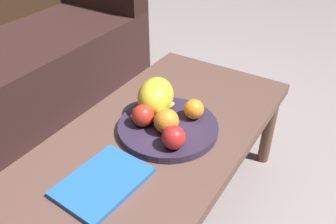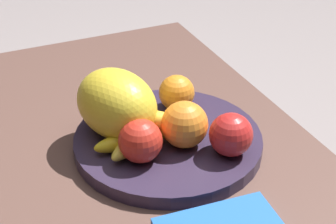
{
  "view_description": "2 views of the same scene",
  "coord_description": "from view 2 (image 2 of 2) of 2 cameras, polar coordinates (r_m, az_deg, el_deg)",
  "views": [
    {
      "loc": [
        -0.79,
        -0.53,
        1.13
      ],
      "look_at": [
        0.03,
        -0.03,
        0.47
      ],
      "focal_mm": 38.48,
      "sensor_mm": 36.0,
      "label": 1
    },
    {
      "loc": [
        -0.7,
        0.3,
        0.97
      ],
      "look_at": [
        0.03,
        -0.03,
        0.47
      ],
      "focal_mm": 58.64,
      "sensor_mm": 36.0,
      "label": 2
    }
  ],
  "objects": [
    {
      "name": "apple_front",
      "position": [
        0.92,
        6.56,
        -2.36
      ],
      "size": [
        0.07,
        0.07,
        0.07
      ],
      "primitive_type": "sphere",
      "color": "red",
      "rests_on": "fruit_bowl"
    },
    {
      "name": "melon_large_front",
      "position": [
        0.95,
        -5.37,
        0.85
      ],
      "size": [
        0.19,
        0.17,
        0.12
      ],
      "primitive_type": "ellipsoid",
      "rotation": [
        0.0,
        0.0,
        0.35
      ],
      "color": "yellow",
      "rests_on": "fruit_bowl"
    },
    {
      "name": "coffee_table",
      "position": [
        0.99,
        -0.67,
        -7.02
      ],
      "size": [
        1.09,
        0.57,
        0.39
      ],
      "color": "brown",
      "rests_on": "ground_plane"
    },
    {
      "name": "fruit_bowl",
      "position": [
        0.98,
        0.0,
        -3.11
      ],
      "size": [
        0.33,
        0.33,
        0.03
      ],
      "primitive_type": "cylinder",
      "color": "#32263E",
      "rests_on": "coffee_table"
    },
    {
      "name": "banana_bunch",
      "position": [
        0.94,
        -3.04,
        -1.79
      ],
      "size": [
        0.14,
        0.16,
        0.06
      ],
      "color": "gold",
      "rests_on": "fruit_bowl"
    },
    {
      "name": "orange_left",
      "position": [
        1.03,
        0.91,
        2.01
      ],
      "size": [
        0.07,
        0.07,
        0.07
      ],
      "primitive_type": "sphere",
      "color": "orange",
      "rests_on": "fruit_bowl"
    },
    {
      "name": "orange_front",
      "position": [
        0.93,
        1.73,
        -1.31
      ],
      "size": [
        0.08,
        0.08,
        0.08
      ],
      "primitive_type": "sphere",
      "color": "orange",
      "rests_on": "fruit_bowl"
    },
    {
      "name": "apple_left",
      "position": [
        0.9,
        -2.89,
        -3.01
      ],
      "size": [
        0.07,
        0.07,
        0.07
      ],
      "primitive_type": "sphere",
      "color": "red",
      "rests_on": "fruit_bowl"
    }
  ]
}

